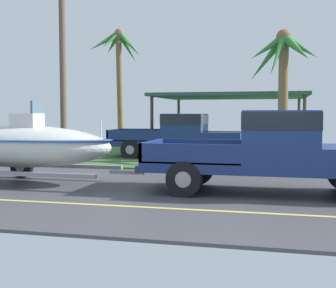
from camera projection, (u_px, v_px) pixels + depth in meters
The scene contains 8 objects.
ground at pixel (265, 160), 18.42m from camera, with size 36.00×22.00×0.11m.
pickup_truck_towing at pixel (279, 148), 10.53m from camera, with size 5.71×2.11×1.93m.
boat_on_trailer at pixel (18, 146), 12.14m from camera, with size 6.40×2.16×2.19m.
parked_pickup_background at pixel (184, 134), 18.66m from camera, with size 5.63×1.98×1.85m.
carport_awning at pixel (232, 97), 21.20m from camera, with size 6.76×5.83×2.74m.
palm_tree_near_left at pixel (283, 64), 16.95m from camera, with size 2.74×3.04×5.00m.
palm_tree_near_right at pixel (119, 55), 26.16m from camera, with size 3.07×2.95×6.73m.
utility_pole at pixel (63, 51), 16.64m from camera, with size 0.24×1.80×7.96m.
Camera 1 is at (0.54, -10.36, 1.86)m, focal length 48.67 mm.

